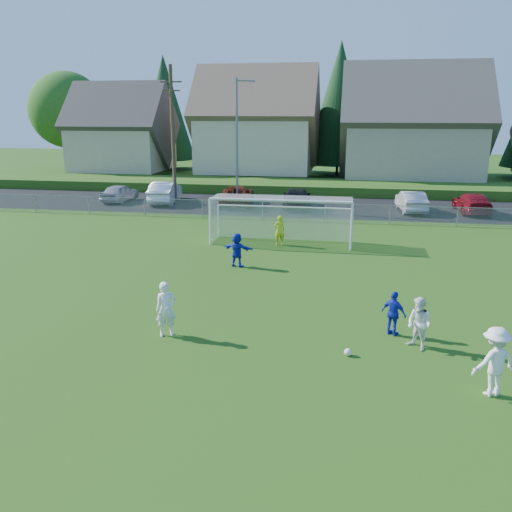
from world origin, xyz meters
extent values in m
plane|color=#193D0C|center=(0.00, 0.00, 0.00)|extent=(160.00, 160.00, 0.00)
plane|color=black|center=(0.00, 27.50, 0.01)|extent=(60.00, 60.00, 0.00)
cube|color=#1E420F|center=(0.00, 35.00, 0.40)|extent=(70.00, 6.00, 0.80)
sphere|color=white|center=(3.63, 2.66, 0.11)|extent=(0.22, 0.22, 0.22)
imported|color=white|center=(-2.02, 3.17, 0.87)|extent=(0.76, 0.67, 1.75)
imported|color=white|center=(5.67, 3.50, 0.80)|extent=(0.97, 0.98, 1.59)
imported|color=white|center=(7.19, 1.04, 0.90)|extent=(1.33, 1.08, 1.80)
imported|color=#121FAA|center=(5.01, 4.43, 0.72)|extent=(0.89, 0.77, 1.44)
imported|color=#121FAA|center=(-1.42, 11.16, 0.78)|extent=(1.51, 0.81, 1.55)
imported|color=#CADD1A|center=(-0.06, 15.50, 0.79)|extent=(0.68, 0.58, 1.57)
imported|color=#9EA0A6|center=(-14.04, 27.18, 0.68)|extent=(1.89, 4.08, 1.35)
imported|color=white|center=(-10.40, 27.27, 0.81)|extent=(2.32, 5.10, 1.62)
imported|color=#661C0B|center=(-4.77, 27.10, 0.72)|extent=(3.11, 5.50, 1.45)
imported|color=black|center=(-0.27, 26.72, 0.71)|extent=(2.40, 5.01, 1.41)
imported|color=#BABABA|center=(7.73, 26.68, 0.72)|extent=(1.93, 4.47, 1.43)
imported|color=maroon|center=(11.82, 26.86, 0.68)|extent=(2.11, 4.77, 1.36)
cylinder|color=white|center=(-3.65, 15.00, 1.22)|extent=(0.12, 0.12, 2.44)
cylinder|color=white|center=(3.65, 15.00, 1.22)|extent=(0.12, 0.12, 2.44)
cylinder|color=white|center=(0.00, 15.00, 2.44)|extent=(7.30, 0.12, 0.12)
cylinder|color=white|center=(-3.65, 16.80, 0.90)|extent=(0.08, 0.08, 1.80)
cylinder|color=white|center=(3.65, 16.80, 0.90)|extent=(0.08, 0.08, 1.80)
cylinder|color=white|center=(0.00, 16.80, 1.80)|extent=(7.30, 0.08, 0.08)
cube|color=silver|center=(0.00, 16.80, 0.90)|extent=(7.30, 0.02, 1.80)
cube|color=silver|center=(-3.65, 15.90, 1.22)|extent=(0.02, 1.80, 2.44)
cube|color=silver|center=(3.65, 15.90, 1.22)|extent=(0.02, 1.80, 2.44)
cube|color=silver|center=(0.00, 15.90, 2.44)|extent=(7.30, 1.80, 0.02)
cube|color=gray|center=(0.00, 22.00, 1.18)|extent=(52.00, 0.03, 0.03)
cube|color=gray|center=(0.00, 22.00, 0.60)|extent=(52.00, 0.02, 1.14)
cylinder|color=gray|center=(0.00, 22.00, 0.60)|extent=(0.06, 0.06, 1.20)
cylinder|color=slate|center=(-4.50, 26.00, 4.50)|extent=(0.18, 0.18, 9.00)
cylinder|color=slate|center=(-4.00, 26.00, 8.80)|extent=(1.20, 0.12, 0.12)
cube|color=slate|center=(-3.40, 26.00, 8.75)|extent=(0.36, 0.18, 0.12)
cylinder|color=#473321|center=(-9.50, 27.00, 5.00)|extent=(0.26, 0.26, 10.00)
cube|color=#473321|center=(-9.50, 27.00, 8.80)|extent=(1.60, 0.10, 0.10)
cube|color=#473321|center=(-9.50, 27.00, 8.20)|extent=(1.30, 0.10, 0.10)
cube|color=tan|center=(-20.00, 42.00, 3.05)|extent=(9.00, 8.00, 4.50)
pyramid|color=#423D38|center=(-20.00, 42.00, 9.71)|extent=(9.90, 8.80, 4.41)
cube|color=#C6B58E|center=(-6.00, 43.00, 3.55)|extent=(11.00, 9.00, 5.50)
pyramid|color=brown|center=(-6.00, 43.00, 11.26)|extent=(12.10, 9.90, 4.96)
cube|color=tan|center=(9.00, 42.00, 3.30)|extent=(12.00, 10.00, 5.00)
pyramid|color=#4C473F|center=(9.00, 42.00, 11.32)|extent=(13.20, 11.00, 5.52)
cylinder|color=#382616|center=(-28.00, 46.00, 1.98)|extent=(0.36, 0.36, 3.96)
sphere|color=#2B5B19|center=(-28.00, 46.00, 6.82)|extent=(8.36, 8.36, 8.36)
cylinder|color=#382616|center=(-18.00, 50.00, 0.60)|extent=(0.30, 0.30, 1.20)
cone|color=#143819|center=(-18.00, 50.00, 7.05)|extent=(6.76, 6.76, 11.70)
cylinder|color=#382616|center=(-8.00, 51.00, 0.60)|extent=(0.30, 0.30, 1.20)
cone|color=#143819|center=(-8.00, 51.00, 6.60)|extent=(6.24, 6.24, 10.80)
cylinder|color=#382616|center=(2.00, 48.00, 0.60)|extent=(0.30, 0.30, 1.20)
cone|color=#143819|center=(2.00, 48.00, 7.50)|extent=(7.28, 7.28, 12.60)
cylinder|color=#382616|center=(12.00, 50.00, 1.98)|extent=(0.36, 0.36, 3.96)
sphere|color=#2B5B19|center=(12.00, 50.00, 6.82)|extent=(8.36, 8.36, 8.36)
camera|label=1|loc=(3.48, -11.98, 6.91)|focal=38.00mm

